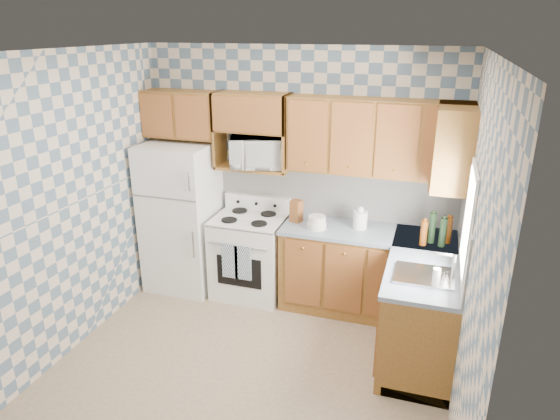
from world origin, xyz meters
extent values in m
plane|color=#7C674E|center=(0.00, 0.00, 0.00)|extent=(3.40, 3.40, 0.00)
cube|color=slate|center=(0.00, 1.60, 1.35)|extent=(3.40, 0.02, 2.70)
cube|color=slate|center=(1.70, 0.00, 1.35)|extent=(0.02, 3.20, 2.70)
cube|color=silver|center=(0.40, 1.59, 1.20)|extent=(2.60, 0.02, 0.56)
cube|color=silver|center=(1.69, 0.80, 1.20)|extent=(0.02, 1.60, 0.56)
cube|color=white|center=(-1.27, 1.25, 0.84)|extent=(0.75, 0.70, 1.68)
cube|color=white|center=(-0.47, 1.28, 0.45)|extent=(0.76, 0.65, 0.90)
cube|color=silver|center=(-0.47, 1.28, 0.91)|extent=(0.76, 0.65, 0.02)
cube|color=white|center=(-0.47, 1.55, 1.00)|extent=(0.76, 0.08, 0.17)
cube|color=navy|center=(-0.56, 0.93, 0.54)|extent=(0.18, 0.02, 0.38)
cube|color=navy|center=(-0.41, 0.93, 0.54)|extent=(0.18, 0.02, 0.38)
cube|color=brown|center=(0.82, 1.30, 0.44)|extent=(1.75, 0.60, 0.88)
cube|color=brown|center=(1.40, 0.80, 0.44)|extent=(0.60, 1.60, 0.88)
cube|color=slate|center=(0.82, 1.30, 0.90)|extent=(1.77, 0.63, 0.04)
cube|color=slate|center=(1.40, 0.80, 0.90)|extent=(0.63, 1.60, 0.04)
cube|color=brown|center=(0.82, 1.44, 1.85)|extent=(1.75, 0.33, 0.74)
cube|color=brown|center=(-1.29, 1.44, 1.97)|extent=(0.82, 0.33, 0.50)
cube|color=brown|center=(1.53, 1.25, 1.85)|extent=(0.33, 0.70, 0.74)
cube|color=brown|center=(-0.47, 1.44, 1.44)|extent=(0.80, 0.33, 0.03)
imported|color=white|center=(-0.41, 1.44, 1.61)|extent=(0.68, 0.56, 0.33)
cube|color=#B7B7BC|center=(1.40, 0.45, 0.93)|extent=(0.48, 0.40, 0.03)
cube|color=white|center=(1.69, 0.45, 1.45)|extent=(0.02, 0.66, 0.86)
cylinder|color=black|center=(1.43, 1.19, 1.07)|extent=(0.07, 0.07, 0.30)
cylinder|color=black|center=(1.53, 1.13, 1.06)|extent=(0.07, 0.07, 0.28)
cylinder|color=#652F0C|center=(1.58, 1.23, 1.05)|extent=(0.07, 0.07, 0.26)
cylinder|color=#652F0C|center=(1.36, 1.11, 1.04)|extent=(0.07, 0.07, 0.24)
cube|color=brown|center=(0.05, 1.32, 1.04)|extent=(0.14, 0.14, 0.24)
cylinder|color=white|center=(0.72, 1.33, 1.01)|extent=(0.15, 0.15, 0.18)
cylinder|color=beige|center=(1.49, 0.28, 1.01)|extent=(0.06, 0.06, 0.17)
camera|label=1|loc=(1.38, -3.42, 2.88)|focal=32.00mm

